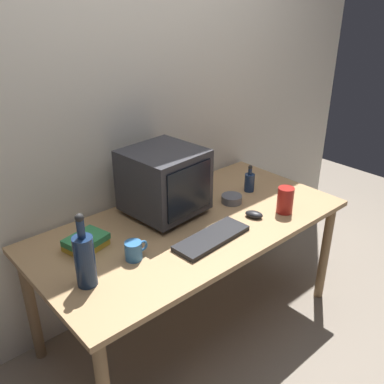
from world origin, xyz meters
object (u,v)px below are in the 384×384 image
(bottle_short, at_px, (249,182))
(bottle_tall, at_px, (85,259))
(crt_monitor, at_px, (164,181))
(computer_mouse, at_px, (254,214))
(metal_canister, at_px, (285,200))
(book_stack, at_px, (86,242))
(keyboard, at_px, (212,238))
(cd_spindle, at_px, (232,199))
(mug, at_px, (134,250))

(bottle_short, bearing_deg, bottle_tall, -172.58)
(crt_monitor, relative_size, computer_mouse, 4.17)
(metal_canister, bearing_deg, book_stack, 157.98)
(computer_mouse, height_order, bottle_tall, bottle_tall)
(crt_monitor, bearing_deg, metal_canister, -40.97)
(keyboard, relative_size, cd_spindle, 3.50)
(book_stack, height_order, metal_canister, metal_canister)
(keyboard, height_order, mug, mug)
(bottle_tall, xyz_separation_m, cd_spindle, (1.01, 0.12, -0.11))
(bottle_tall, xyz_separation_m, book_stack, (0.13, 0.25, -0.09))
(bottle_tall, relative_size, cd_spindle, 2.83)
(keyboard, xyz_separation_m, mug, (-0.38, 0.12, 0.03))
(crt_monitor, relative_size, keyboard, 0.99)
(keyboard, distance_m, bottle_short, 0.63)
(crt_monitor, height_order, mug, crt_monitor)
(book_stack, relative_size, mug, 1.81)
(bottle_tall, bearing_deg, book_stack, 62.22)
(bottle_short, distance_m, book_stack, 1.08)
(keyboard, relative_size, computer_mouse, 4.20)
(crt_monitor, relative_size, book_stack, 1.92)
(bottle_short, distance_m, mug, 0.96)
(computer_mouse, distance_m, metal_canister, 0.20)
(metal_canister, bearing_deg, computer_mouse, 157.24)
(book_stack, xyz_separation_m, mug, (0.12, -0.23, 0.01))
(bottle_short, relative_size, book_stack, 0.79)
(crt_monitor, distance_m, computer_mouse, 0.52)
(computer_mouse, xyz_separation_m, bottle_short, (0.23, 0.24, 0.05))
(mug, relative_size, metal_canister, 0.80)
(bottle_tall, distance_m, book_stack, 0.30)
(book_stack, bearing_deg, keyboard, -34.73)
(computer_mouse, distance_m, bottle_tall, 0.98)
(crt_monitor, xyz_separation_m, metal_canister, (0.51, -0.44, -0.12))
(bottle_short, height_order, metal_canister, bottle_short)
(crt_monitor, xyz_separation_m, computer_mouse, (0.33, -0.37, -0.17))
(keyboard, height_order, computer_mouse, computer_mouse)
(keyboard, distance_m, cd_spindle, 0.43)
(crt_monitor, distance_m, metal_canister, 0.68)
(bottle_tall, bearing_deg, metal_canister, -7.92)
(keyboard, bearing_deg, book_stack, 141.59)
(crt_monitor, xyz_separation_m, cd_spindle, (0.37, -0.16, -0.17))
(bottle_short, height_order, cd_spindle, bottle_short)
(bottle_tall, bearing_deg, mug, 5.04)
(book_stack, bearing_deg, mug, -61.59)
(mug, bearing_deg, cd_spindle, 7.33)
(crt_monitor, height_order, bottle_short, crt_monitor)
(cd_spindle, bearing_deg, metal_canister, -64.29)
(keyboard, bearing_deg, crt_monitor, 85.93)
(mug, distance_m, metal_canister, 0.91)
(crt_monitor, relative_size, mug, 3.47)
(computer_mouse, xyz_separation_m, cd_spindle, (0.04, 0.21, 0.00))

